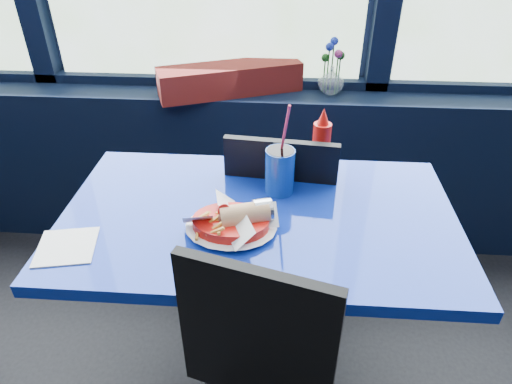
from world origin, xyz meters
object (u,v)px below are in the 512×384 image
near_table (258,258)px  soda_cup (280,170)px  flower_vase (331,77)px  planter_box (230,79)px  ketchup_bottle (321,143)px  chair_near_back (276,214)px  food_basket (233,222)px

near_table → soda_cup: size_ratio=3.79×
flower_vase → soda_cup: 0.78m
planter_box → ketchup_bottle: (0.38, -0.57, -0.01)m
chair_near_back → flower_vase: flower_vase is taller
planter_box → flower_vase: bearing=-18.2°
chair_near_back → ketchup_bottle: size_ratio=3.87×
food_basket → soda_cup: size_ratio=0.79×
chair_near_back → ketchup_bottle: (0.15, -0.04, 0.34)m
near_table → food_basket: 0.24m
ketchup_bottle → soda_cup: (-0.14, -0.15, -0.02)m
chair_near_back → food_basket: (-0.12, -0.41, 0.27)m
chair_near_back → flower_vase: size_ratio=3.63×
near_table → planter_box: 0.92m
food_basket → flower_vase: bearing=78.1°
food_basket → soda_cup: 0.26m
near_table → soda_cup: soda_cup is taller
near_table → ketchup_bottle: 0.44m
chair_near_back → planter_box: bearing=-60.4°
near_table → ketchup_bottle: ketchup_bottle is taller
ketchup_bottle → planter_box: bearing=123.7°
planter_box → chair_near_back: bearing=-87.8°
near_table → soda_cup: 0.30m
near_table → ketchup_bottle: bearing=55.1°
near_table → food_basket: food_basket is taller
near_table → ketchup_bottle: (0.20, 0.28, 0.28)m
near_table → soda_cup: (0.06, 0.13, 0.26)m
planter_box → flower_vase: (0.45, 0.03, 0.01)m
planter_box → food_basket: (0.12, -0.94, -0.08)m
planter_box → flower_vase: size_ratio=2.60×
chair_near_back → flower_vase: 0.70m
flower_vase → near_table: bearing=-106.9°
flower_vase → ketchup_bottle: flower_vase is taller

